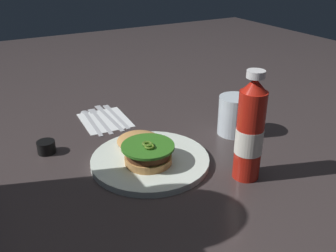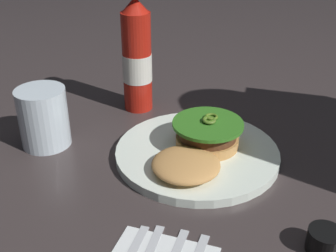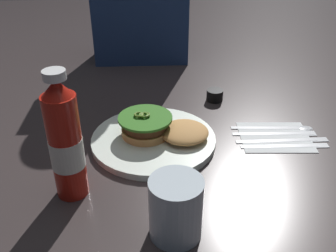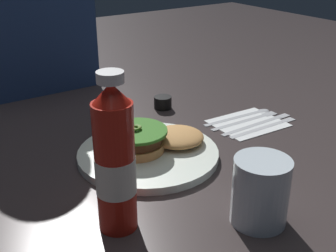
% 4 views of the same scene
% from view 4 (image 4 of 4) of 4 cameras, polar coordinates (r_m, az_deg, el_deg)
% --- Properties ---
extents(ground_plane, '(3.00, 3.00, 0.00)m').
position_cam_4_polar(ground_plane, '(0.91, 1.79, -3.05)').
color(ground_plane, '#393030').
extents(dinner_plate, '(0.28, 0.28, 0.02)m').
position_cam_4_polar(dinner_plate, '(0.88, -2.63, -3.71)').
color(dinner_plate, white).
rests_on(dinner_plate, ground_plane).
extents(burger_sandwich, '(0.21, 0.13, 0.05)m').
position_cam_4_polar(burger_sandwich, '(0.88, -2.10, -1.69)').
color(burger_sandwich, tan).
rests_on(burger_sandwich, dinner_plate).
extents(ketchup_bottle, '(0.06, 0.06, 0.25)m').
position_cam_4_polar(ketchup_bottle, '(0.63, -7.02, -4.78)').
color(ketchup_bottle, red).
rests_on(ketchup_bottle, ground_plane).
extents(water_glass, '(0.09, 0.09, 0.11)m').
position_cam_4_polar(water_glass, '(0.69, 12.12, -8.44)').
color(water_glass, silver).
rests_on(water_glass, ground_plane).
extents(condiment_cup, '(0.05, 0.05, 0.03)m').
position_cam_4_polar(condiment_cup, '(1.12, -0.69, 3.15)').
color(condiment_cup, black).
rests_on(condiment_cup, ground_plane).
extents(napkin, '(0.17, 0.14, 0.00)m').
position_cam_4_polar(napkin, '(1.05, 10.52, 0.40)').
color(napkin, white).
rests_on(napkin, ground_plane).
extents(steak_knife, '(0.20, 0.02, 0.00)m').
position_cam_4_polar(steak_knife, '(1.04, 13.03, 0.12)').
color(steak_knife, silver).
rests_on(steak_knife, napkin).
extents(butter_knife, '(0.22, 0.02, 0.00)m').
position_cam_4_polar(butter_knife, '(1.06, 12.05, 0.65)').
color(butter_knife, silver).
rests_on(butter_knife, napkin).
extents(fork_utensil, '(0.20, 0.02, 0.00)m').
position_cam_4_polar(fork_utensil, '(1.07, 10.83, 1.04)').
color(fork_utensil, silver).
rests_on(fork_utensil, napkin).
extents(spoon_utensil, '(0.20, 0.03, 0.00)m').
position_cam_4_polar(spoon_utensil, '(1.09, 10.36, 1.62)').
color(spoon_utensil, silver).
rests_on(spoon_utensil, napkin).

